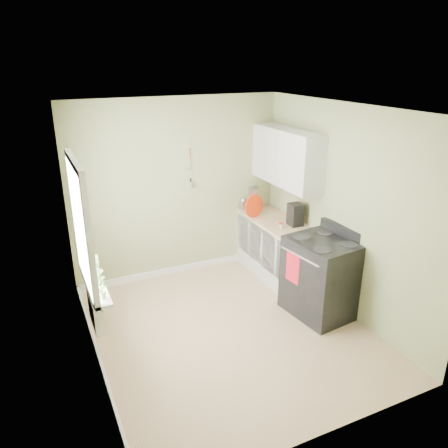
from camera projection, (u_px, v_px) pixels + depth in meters
name	position (u px, v px, depth m)	size (l,w,h in m)	color
floor	(230.00, 332.00, 5.45)	(3.20, 3.60, 0.02)	tan
ceiling	(231.00, 108.00, 4.48)	(3.20, 3.60, 0.02)	white
wall_back	(178.00, 190.00, 6.50)	(3.20, 0.02, 2.70)	#9BA16E
wall_left	(84.00, 256.00, 4.33)	(0.02, 3.60, 2.70)	#9BA16E
wall_right	(343.00, 211.00, 5.60)	(0.02, 3.60, 2.70)	#9BA16E
base_cabinets	(278.00, 251.00, 6.65)	(0.60, 1.60, 0.87)	silver
countertop	(279.00, 223.00, 6.48)	(0.64, 1.60, 0.04)	tan
upper_cabinets	(286.00, 157.00, 6.28)	(0.35, 1.40, 0.80)	silver
window	(81.00, 227.00, 4.52)	(0.06, 1.14, 1.44)	white
window_sill	(95.00, 283.00, 4.79)	(0.18, 1.14, 0.04)	white
radiator	(96.00, 311.00, 4.86)	(0.12, 0.50, 0.35)	white
wall_utensils	(191.00, 175.00, 6.47)	(0.02, 0.14, 0.58)	tan
stove	(322.00, 276.00, 5.68)	(0.84, 0.93, 1.17)	black
stand_mixer	(253.00, 198.00, 7.02)	(0.30, 0.36, 0.39)	#B2B2B7
kettle	(243.00, 204.00, 6.96)	(0.19, 0.11, 0.20)	silver
coffee_maker	(295.00, 215.00, 6.30)	(0.19, 0.21, 0.32)	black
red_tray	(254.00, 206.00, 6.61)	(0.35, 0.35, 0.02)	red
jar	(281.00, 226.00, 6.23)	(0.07, 0.07, 0.07)	#B7A697
plant_a	(101.00, 287.00, 4.39)	(0.14, 0.10, 0.27)	#456A32
plant_b	(94.00, 269.00, 4.69)	(0.18, 0.14, 0.32)	#456A32
plant_c	(91.00, 262.00, 4.87)	(0.18, 0.18, 0.31)	#456A32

